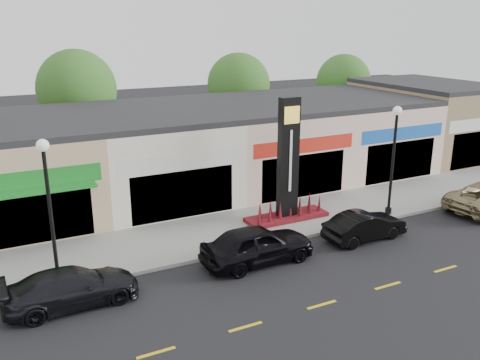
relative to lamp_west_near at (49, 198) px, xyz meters
The scene contains 17 objects.
ground 9.07m from the lamp_west_near, 17.35° to the right, with size 120.00×120.00×0.00m, color black.
sidewalk 8.89m from the lamp_west_near, 13.02° to the left, with size 52.00×4.30×0.15m, color gray.
curb 8.70m from the lamp_west_near, ahead, with size 52.00×0.20×0.15m, color gray.
shop_beige 9.04m from the lamp_west_near, 93.19° to the left, with size 7.00×10.85×4.80m.
shop_cream 11.13m from the lamp_west_near, 54.08° to the left, with size 7.00×10.01×4.80m.
shop_pink_w 16.25m from the lamp_west_near, 33.61° to the left, with size 7.00×10.01×4.80m.
shop_pink_e 22.40m from the lamp_west_near, 23.64° to the left, with size 7.00×10.01×4.80m.
shop_tan 28.94m from the lamp_west_near, 18.08° to the left, with size 7.00×10.01×5.30m.
tree_rear_west 17.55m from the lamp_west_near, 76.76° to the left, with size 5.20×5.20×7.83m.
tree_rear_mid 23.39m from the lamp_west_near, 46.74° to the left, with size 4.80×4.80×7.29m.
tree_rear_east 31.09m from the lamp_west_near, 33.18° to the left, with size 4.60×4.60×6.94m.
lamp_west_near is the anchor object (origin of this frame).
lamp_east_near 16.00m from the lamp_west_near, ahead, with size 0.44×0.44×5.47m.
pylon_sign 11.19m from the lamp_west_near, ahead, with size 4.20×1.30×6.00m.
car_dark_sedan 3.24m from the lamp_west_near, 80.98° to the right, with size 4.58×1.86×1.33m, color black.
car_black_sedan 8.17m from the lamp_west_near, 11.99° to the right, with size 4.71×1.89×1.60m, color black.
car_black_conv 13.43m from the lamp_west_near, ahead, with size 3.95×1.38×1.30m, color black.
Camera 1 is at (-9.57, -15.66, 9.40)m, focal length 38.00 mm.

